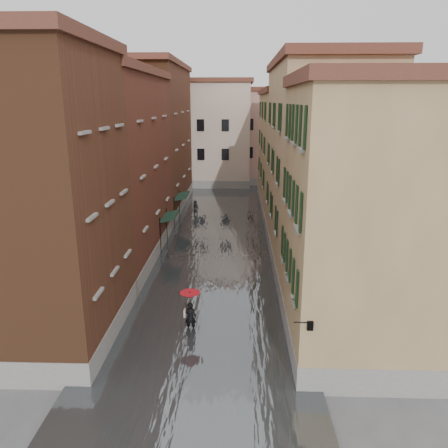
# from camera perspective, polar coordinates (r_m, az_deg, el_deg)

# --- Properties ---
(ground) EXTENTS (120.00, 120.00, 0.00)m
(ground) POSITION_cam_1_polar(r_m,az_deg,el_deg) (23.21, -2.52, -12.20)
(ground) COLOR #545456
(ground) RESTS_ON ground
(floodwater) EXTENTS (10.00, 60.00, 0.20)m
(floodwater) POSITION_cam_1_polar(r_m,az_deg,el_deg) (35.16, -0.90, -2.05)
(floodwater) COLOR #4A4E51
(floodwater) RESTS_ON ground
(building_left_near) EXTENTS (6.00, 8.00, 13.00)m
(building_left_near) POSITION_cam_1_polar(r_m,az_deg,el_deg) (20.83, -22.78, 2.39)
(building_left_near) COLOR brown
(building_left_near) RESTS_ON ground
(building_left_mid) EXTENTS (6.00, 14.00, 12.50)m
(building_left_mid) POSITION_cam_1_polar(r_m,az_deg,el_deg) (31.02, -14.44, 6.73)
(building_left_mid) COLOR #59241C
(building_left_mid) RESTS_ON ground
(building_left_far) EXTENTS (6.00, 16.00, 14.00)m
(building_left_far) POSITION_cam_1_polar(r_m,az_deg,el_deg) (45.42, -9.24, 10.73)
(building_left_far) COLOR brown
(building_left_far) RESTS_ON ground
(building_right_near) EXTENTS (6.00, 8.00, 11.50)m
(building_right_near) POSITION_cam_1_polar(r_m,az_deg,el_deg) (19.84, 17.39, 0.05)
(building_right_near) COLOR #97774E
(building_right_near) RESTS_ON ground
(building_right_mid) EXTENTS (6.00, 14.00, 13.00)m
(building_right_mid) POSITION_cam_1_polar(r_m,az_deg,el_deg) (30.21, 12.15, 7.12)
(building_right_mid) COLOR tan
(building_right_mid) RESTS_ON ground
(building_right_far) EXTENTS (6.00, 16.00, 11.50)m
(building_right_far) POSITION_cam_1_polar(r_m,az_deg,el_deg) (45.02, 8.83, 9.10)
(building_right_far) COLOR #97774E
(building_right_far) RESTS_ON ground
(building_end_cream) EXTENTS (12.00, 9.00, 13.00)m
(building_end_cream) POSITION_cam_1_polar(r_m,az_deg,el_deg) (58.77, -2.68, 11.54)
(building_end_cream) COLOR beige
(building_end_cream) RESTS_ON ground
(building_end_pink) EXTENTS (10.00, 9.00, 12.00)m
(building_end_pink) POSITION_cam_1_polar(r_m,az_deg,el_deg) (60.76, 6.14, 11.14)
(building_end_pink) COLOR tan
(building_end_pink) RESTS_ON ground
(awning_near) EXTENTS (1.09, 2.96, 2.80)m
(awning_near) POSITION_cam_1_polar(r_m,az_deg,el_deg) (32.96, -7.15, 0.89)
(awning_near) COLOR black
(awning_near) RESTS_ON ground
(awning_far) EXTENTS (1.09, 3.36, 2.80)m
(awning_far) POSITION_cam_1_polar(r_m,az_deg,el_deg) (39.89, -5.55, 3.58)
(awning_far) COLOR black
(awning_far) RESTS_ON ground
(wall_lantern) EXTENTS (0.71, 0.22, 0.35)m
(wall_lantern) POSITION_cam_1_polar(r_m,az_deg,el_deg) (16.65, 11.10, -12.81)
(wall_lantern) COLOR black
(wall_lantern) RESTS_ON ground
(window_planters) EXTENTS (0.59, 5.85, 0.84)m
(window_planters) POSITION_cam_1_polar(r_m,az_deg,el_deg) (19.96, 8.85, -6.10)
(window_planters) COLOR brown
(window_planters) RESTS_ON ground
(pedestrian_main) EXTENTS (1.00, 1.00, 2.06)m
(pedestrian_main) POSITION_cam_1_polar(r_m,az_deg,el_deg) (21.49, -4.44, -10.73)
(pedestrian_main) COLOR black
(pedestrian_main) RESTS_ON ground
(pedestrian_far) EXTENTS (0.94, 0.86, 1.57)m
(pedestrian_far) POSITION_cam_1_polar(r_m,az_deg,el_deg) (42.40, -3.74, 2.02)
(pedestrian_far) COLOR black
(pedestrian_far) RESTS_ON ground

